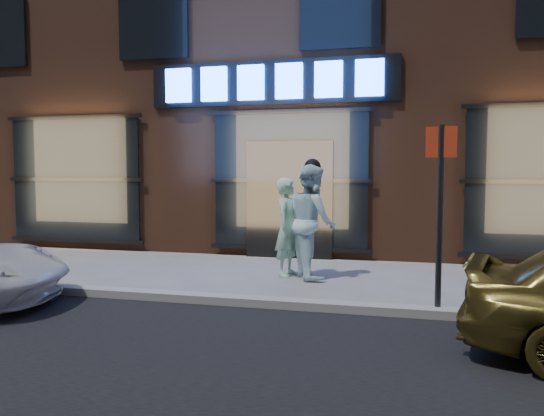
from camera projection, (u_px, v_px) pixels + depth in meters
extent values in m
plane|color=slate|center=(228.00, 304.00, 7.16)|extent=(90.00, 90.00, 0.00)
cube|color=gray|center=(228.00, 300.00, 7.16)|extent=(60.00, 0.25, 0.12)
cube|color=#54301E|center=(321.00, 54.00, 14.54)|extent=(30.00, 8.00, 10.00)
cube|color=black|center=(271.00, 82.00, 10.82)|extent=(5.20, 0.06, 0.90)
cube|color=black|center=(289.00, 200.00, 10.87)|extent=(1.80, 0.10, 2.40)
cube|color=#FFBF72|center=(76.00, 179.00, 12.11)|extent=(3.00, 0.04, 2.60)
cube|color=black|center=(75.00, 179.00, 12.07)|extent=(3.20, 0.06, 2.80)
cube|color=#FFBF72|center=(290.00, 180.00, 10.89)|extent=(3.00, 0.04, 2.60)
cube|color=black|center=(289.00, 180.00, 10.86)|extent=(3.20, 0.06, 2.80)
cube|color=black|center=(153.00, 21.00, 11.34)|extent=(1.60, 0.06, 1.60)
cube|color=black|center=(340.00, 7.00, 10.37)|extent=(1.60, 0.06, 1.60)
cube|color=#2659FF|center=(179.00, 86.00, 11.24)|extent=(0.55, 0.12, 0.70)
cube|color=#2659FF|center=(214.00, 84.00, 11.04)|extent=(0.55, 0.12, 0.70)
cube|color=#2659FF|center=(251.00, 83.00, 10.85)|extent=(0.55, 0.12, 0.70)
cube|color=#2659FF|center=(289.00, 81.00, 10.65)|extent=(0.55, 0.12, 0.70)
cube|color=#2659FF|center=(329.00, 79.00, 10.46)|extent=(0.55, 0.12, 0.70)
cube|color=#2659FF|center=(370.00, 78.00, 10.27)|extent=(0.55, 0.12, 0.70)
imported|color=#BCF8C6|center=(288.00, 227.00, 9.06)|extent=(0.52, 0.68, 1.68)
imported|color=white|center=(312.00, 221.00, 8.88)|extent=(1.06, 1.15, 1.91)
cylinder|color=#262628|center=(440.00, 222.00, 6.51)|extent=(0.08, 0.08, 2.36)
cube|color=#A82C13|center=(441.00, 142.00, 6.44)|extent=(0.37, 0.15, 0.38)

